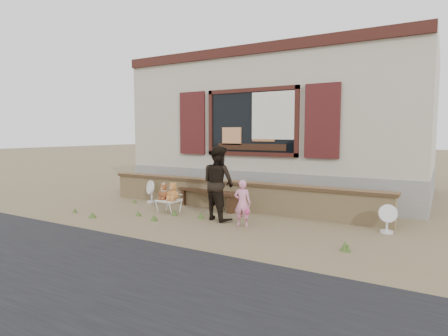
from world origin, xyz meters
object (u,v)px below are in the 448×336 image
Objects in this scene: folding_chair at (169,201)px; child at (242,203)px; bench at (209,195)px; teddy_bear_left at (164,191)px; teddy_bear_right at (173,191)px; adult at (218,183)px.

folding_chair is 0.53× the size of child.
bench is 1.08m from teddy_bear_left.
teddy_bear_left is 0.41× the size of child.
teddy_bear_right is (-0.38, -0.85, 0.17)m from bench.
child is (1.49, -1.13, 0.13)m from bench.
teddy_bear_right is 0.27× the size of adult.
folding_chair is at bearing 0.00° from teddy_bear_left.
folding_chair is at bearing 180.00° from teddy_bear_right.
teddy_bear_right is (0.28, -0.01, 0.02)m from teddy_bear_left.
teddy_bear_right is at bearing -22.08° from child.
bench is 1.15× the size of adult.
teddy_bear_right is at bearing -0.00° from teddy_bear_left.
child is at bearing -6.99° from teddy_bear_right.
child reaches higher than teddy_bear_right.
bench is 3.71× the size of folding_chair.
folding_chair is 0.31× the size of adult.
teddy_bear_left is 0.88× the size of teddy_bear_right.
bench is 1.88m from child.
adult is (0.81, -0.89, 0.44)m from bench.
child reaches higher than teddy_bear_left.
bench is at bearing -50.67° from child.
teddy_bear_left is 0.24× the size of adult.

